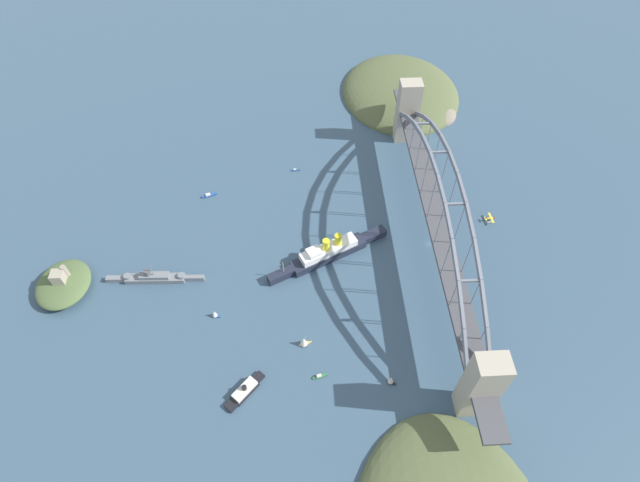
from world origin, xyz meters
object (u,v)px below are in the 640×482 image
(small_boat_2, at_px, (320,376))
(small_boat_3, at_px, (215,314))
(small_boat_0, at_px, (295,170))
(small_boat_4, at_px, (304,341))
(ocean_liner, at_px, (329,252))
(small_boat_5, at_px, (209,195))
(naval_cruiser, at_px, (154,278))
(seaplane_taxiing_near_bridge, at_px, (490,219))
(harbor_ferry_steamer, at_px, (245,391))
(harbor_arch_bridge, at_px, (436,216))
(small_boat_1, at_px, (391,380))
(fort_island_mid_harbor, at_px, (63,284))

(small_boat_2, height_order, small_boat_3, small_boat_3)
(small_boat_0, xyz_separation_m, small_boat_4, (-160.11, -2.09, 3.50))
(ocean_liner, bearing_deg, small_boat_2, 172.90)
(small_boat_5, bearing_deg, naval_cruiser, 159.46)
(seaplane_taxiing_near_bridge, bearing_deg, small_boat_5, 80.01)
(small_boat_2, distance_m, small_boat_5, 175.60)
(seaplane_taxiing_near_bridge, height_order, small_boat_3, small_boat_3)
(harbor_ferry_steamer, bearing_deg, harbor_arch_bridge, -50.78)
(naval_cruiser, relative_size, small_boat_5, 5.59)
(ocean_liner, xyz_separation_m, small_boat_1, (-96.17, -30.58, -1.99))
(small_boat_2, bearing_deg, seaplane_taxiing_near_bridge, -48.82)
(harbor_ferry_steamer, relative_size, small_boat_0, 3.15)
(harbor_arch_bridge, xyz_separation_m, naval_cruiser, (-22.45, 195.44, -27.29))
(small_boat_1, bearing_deg, harbor_ferry_steamer, 90.94)
(ocean_liner, relative_size, small_boat_4, 9.91)
(seaplane_taxiing_near_bridge, relative_size, small_boat_2, 1.12)
(harbor_arch_bridge, relative_size, small_boat_5, 25.12)
(fort_island_mid_harbor, relative_size, small_boat_5, 3.46)
(naval_cruiser, xyz_separation_m, small_boat_4, (-54.34, -101.17, 1.24))
(small_boat_1, relative_size, small_boat_2, 0.79)
(seaplane_taxiing_near_bridge, xyz_separation_m, small_boat_4, (-96.33, 144.15, 1.95))
(small_boat_2, distance_m, small_boat_4, 23.96)
(seaplane_taxiing_near_bridge, distance_m, small_boat_2, 179.73)
(seaplane_taxiing_near_bridge, bearing_deg, small_boat_2, 131.18)
(small_boat_0, distance_m, small_boat_3, 147.51)
(ocean_liner, relative_size, small_boat_5, 7.30)
(ocean_liner, bearing_deg, small_boat_1, -162.36)
(seaplane_taxiing_near_bridge, bearing_deg, naval_cruiser, 99.71)
(fort_island_mid_harbor, height_order, small_boat_5, fort_island_mid_harbor)
(seaplane_taxiing_near_bridge, bearing_deg, small_boat_1, 143.03)
(harbor_ferry_steamer, bearing_deg, small_boat_3, 22.49)
(ocean_liner, bearing_deg, naval_cruiser, 96.60)
(fort_island_mid_harbor, height_order, small_boat_3, fort_island_mid_harbor)
(small_boat_3, bearing_deg, seaplane_taxiing_near_bridge, -70.09)
(harbor_arch_bridge, distance_m, seaplane_taxiing_near_bridge, 60.44)
(fort_island_mid_harbor, distance_m, small_boat_1, 225.82)
(harbor_arch_bridge, height_order, seaplane_taxiing_near_bridge, harbor_arch_bridge)
(small_boat_0, bearing_deg, small_boat_5, 110.50)
(harbor_ferry_steamer, distance_m, small_boat_4, 46.08)
(small_boat_3, bearing_deg, small_boat_1, -115.33)
(harbor_ferry_steamer, xyz_separation_m, small_boat_4, (29.20, -35.59, 2.02))
(harbor_arch_bridge, height_order, harbor_ferry_steamer, harbor_arch_bridge)
(naval_cruiser, bearing_deg, ocean_liner, -83.40)
(small_boat_1, distance_m, small_boat_5, 202.82)
(harbor_ferry_steamer, bearing_deg, seaplane_taxiing_near_bridge, -55.07)
(small_boat_0, distance_m, small_boat_2, 182.44)
(small_boat_1, bearing_deg, fort_island_mid_harbor, 69.61)
(harbor_arch_bridge, distance_m, small_boat_1, 116.38)
(ocean_liner, xyz_separation_m, small_boat_2, (-90.39, 11.26, -4.68))
(small_boat_5, bearing_deg, small_boat_1, -143.04)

